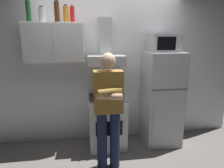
{
  "coord_description": "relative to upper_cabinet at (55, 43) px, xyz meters",
  "views": [
    {
      "loc": [
        -0.39,
        -2.74,
        1.8
      ],
      "look_at": [
        0.0,
        0.0,
        1.15
      ],
      "focal_mm": 30.38,
      "sensor_mm": 36.0,
      "label": 1
    }
  ],
  "objects": [
    {
      "name": "bottle_soda_red",
      "position": [
        0.29,
        0.04,
        0.42
      ],
      "size": [
        0.07,
        0.07,
        0.26
      ],
      "color": "red",
      "rests_on": "upper_cabinet"
    },
    {
      "name": "bottle_rum_dark",
      "position": [
        0.07,
        -0.03,
        0.45
      ],
      "size": [
        0.08,
        0.08,
        0.32
      ],
      "color": "#47230F",
      "rests_on": "upper_cabinet"
    },
    {
      "name": "back_wall_tiled",
      "position": [
        0.85,
        0.23,
        -0.4
      ],
      "size": [
        4.8,
        0.1,
        2.7
      ],
      "primitive_type": "cube",
      "color": "white",
      "rests_on": "ground_plane"
    },
    {
      "name": "microwave",
      "position": [
        1.75,
        -0.11,
        -0.01
      ],
      "size": [
        0.48,
        0.37,
        0.28
      ],
      "color": "#B7BABF",
      "rests_on": "refrigerator"
    },
    {
      "name": "bottle_liquor_amber",
      "position": [
        0.19,
        0.02,
        0.43
      ],
      "size": [
        0.08,
        0.08,
        0.27
      ],
      "color": "#B7721E",
      "rests_on": "upper_cabinet"
    },
    {
      "name": "refrigerator",
      "position": [
        1.75,
        -0.12,
        -0.95
      ],
      "size": [
        0.6,
        0.62,
        1.6
      ],
      "color": "silver",
      "rests_on": "ground_plane"
    },
    {
      "name": "ground_plane",
      "position": [
        0.85,
        -0.37,
        -1.75
      ],
      "size": [
        7.0,
        7.0,
        0.0
      ],
      "primitive_type": "plane",
      "color": "slate"
    },
    {
      "name": "cooking_pot",
      "position": [
        0.93,
        -0.24,
        -0.83
      ],
      "size": [
        0.29,
        0.19,
        0.1
      ],
      "color": "#B7BABF",
      "rests_on": "stove_oven"
    },
    {
      "name": "range_hood",
      "position": [
        0.8,
        0.0,
        -0.15
      ],
      "size": [
        0.6,
        0.44,
        0.75
      ],
      "color": "#B7BABF"
    },
    {
      "name": "upper_cabinet",
      "position": [
        0.0,
        0.0,
        0.0
      ],
      "size": [
        0.9,
        0.37,
        0.6
      ],
      "color": "silver"
    },
    {
      "name": "bottle_wine_green",
      "position": [
        -0.35,
        0.03,
        0.46
      ],
      "size": [
        0.07,
        0.07,
        0.33
      ],
      "color": "#19471E",
      "rests_on": "upper_cabinet"
    },
    {
      "name": "person_standing",
      "position": [
        0.75,
        -0.73,
        -0.85
      ],
      "size": [
        0.38,
        0.33,
        1.64
      ],
      "color": "#192342",
      "rests_on": "ground_plane"
    },
    {
      "name": "bottle_canister_steel",
      "position": [
        -0.15,
        -0.02,
        0.41
      ],
      "size": [
        0.1,
        0.1,
        0.23
      ],
      "color": "#B2B5BA",
      "rests_on": "upper_cabinet"
    },
    {
      "name": "stove_oven",
      "position": [
        0.8,
        -0.13,
        -1.32
      ],
      "size": [
        0.6,
        0.62,
        0.87
      ],
      "color": "white",
      "rests_on": "ground_plane"
    }
  ]
}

